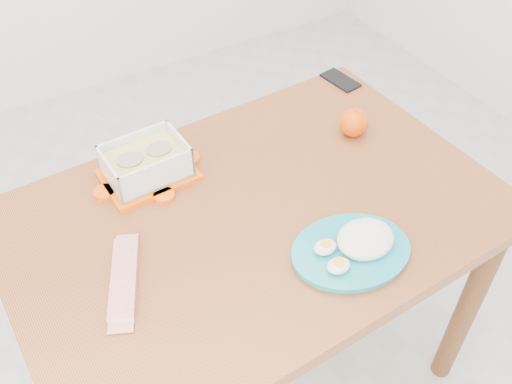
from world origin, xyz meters
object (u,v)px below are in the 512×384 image
dining_table (256,240)px  food_container (146,163)px  rice_plate (356,246)px  orange_fruit (354,122)px  smartphone (340,80)px

dining_table → food_container: (-0.17, 0.23, 0.15)m
rice_plate → dining_table: bearing=129.8°
orange_fruit → rice_plate: orange_fruit is taller
food_container → rice_plate: 0.54m
dining_table → rice_plate: bearing=-63.5°
dining_table → food_container: size_ratio=5.17×
food_container → smartphone: (0.66, 0.11, -0.04)m
food_container → smartphone: food_container is taller
food_container → orange_fruit: bearing=-14.7°
dining_table → rice_plate: size_ratio=3.85×
food_container → rice_plate: size_ratio=0.74×
orange_fruit → rice_plate: 0.42m
smartphone → dining_table: bearing=-153.1°
orange_fruit → smartphone: orange_fruit is taller
dining_table → smartphone: (0.49, 0.34, 0.11)m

